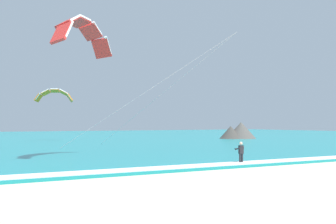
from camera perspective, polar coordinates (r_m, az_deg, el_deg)
sea at (r=84.87m, az=-13.36°, el=-3.47°), size 200.00×120.00×0.20m
surf_foam at (r=32.64m, az=16.83°, el=-6.41°), size 200.00×1.86×0.04m
surfboard at (r=29.77m, az=10.14°, el=-7.30°), size 0.53×1.42×0.09m
kitesurfer at (r=29.70m, az=10.11°, el=-5.54°), size 0.55×0.54×1.69m
kite_primary at (r=34.58m, az=-11.90°, el=10.90°), size 11.84×11.93×10.43m
kite_distant at (r=67.84m, az=-15.52°, el=2.41°), size 5.68×3.55×2.23m
headland_right at (r=75.38m, az=9.70°, el=-2.69°), size 7.28×5.75×3.20m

